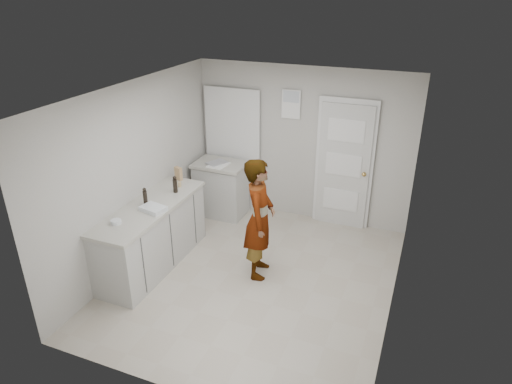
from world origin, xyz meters
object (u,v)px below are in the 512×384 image
at_px(egg_bowl, 116,222).
at_px(spice_jar, 180,184).
at_px(baking_dish, 153,209).
at_px(oil_cruet_b, 145,197).
at_px(person, 259,219).
at_px(oil_cruet_a, 175,185).
at_px(cake_mix_box, 178,174).

bearing_deg(egg_bowl, spice_jar, 82.76).
bearing_deg(egg_bowl, baking_dish, 64.25).
xyz_separation_m(oil_cruet_b, baking_dish, (0.18, -0.10, -0.10)).
relative_size(spice_jar, egg_bowl, 0.56).
bearing_deg(oil_cruet_b, spice_jar, 80.70).
relative_size(person, oil_cruet_b, 6.55).
bearing_deg(oil_cruet_a, spice_jar, 103.10).
height_order(cake_mix_box, oil_cruet_a, oil_cruet_a).
height_order(oil_cruet_b, egg_bowl, oil_cruet_b).
bearing_deg(oil_cruet_a, cake_mix_box, 114.73).
xyz_separation_m(oil_cruet_a, oil_cruet_b, (-0.16, -0.50, 0.00)).
distance_m(person, cake_mix_box, 1.62).
bearing_deg(cake_mix_box, person, 1.14).
height_order(spice_jar, oil_cruet_a, oil_cruet_a).
relative_size(oil_cruet_a, baking_dish, 0.69).
bearing_deg(spice_jar, oil_cruet_a, -76.90).
bearing_deg(oil_cruet_b, oil_cruet_a, 72.70).
height_order(spice_jar, oil_cruet_b, oil_cruet_b).
relative_size(baking_dish, egg_bowl, 2.78).
height_order(spice_jar, baking_dish, spice_jar).
bearing_deg(person, oil_cruet_a, 71.58).
bearing_deg(cake_mix_box, egg_bowl, -69.89).
distance_m(oil_cruet_a, baking_dish, 0.60).
xyz_separation_m(person, cake_mix_box, (-1.51, 0.54, 0.20)).
bearing_deg(person, baking_dish, 96.96).
xyz_separation_m(person, spice_jar, (-1.37, 0.32, 0.13)).
relative_size(spice_jar, oil_cruet_a, 0.29).
bearing_deg(cake_mix_box, baking_dish, -57.38).
distance_m(spice_jar, oil_cruet_b, 0.70).
distance_m(person, oil_cruet_b, 1.54).
bearing_deg(spice_jar, oil_cruet_b, -99.30).
height_order(cake_mix_box, baking_dish, cake_mix_box).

